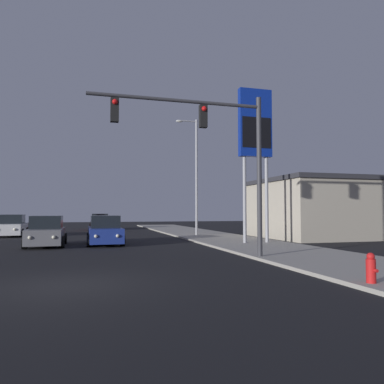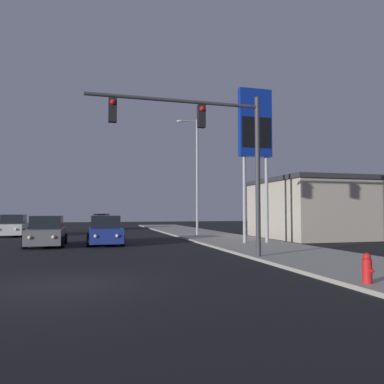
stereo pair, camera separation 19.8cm
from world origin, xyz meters
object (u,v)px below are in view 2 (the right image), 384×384
at_px(car_grey, 47,232).
at_px(car_white, 13,226).
at_px(car_blue, 105,231).
at_px(street_lamp, 196,170).
at_px(car_red, 101,222).
at_px(fire_hydrant, 367,268).
at_px(gas_station_sign, 255,131).
at_px(traffic_light_mast, 212,141).

height_order(car_grey, car_white, same).
relative_size(car_blue, street_lamp, 0.48).
distance_m(car_red, street_lamp, 15.05).
bearing_deg(street_lamp, car_red, 117.99).
bearing_deg(car_white, street_lamp, 163.12).
height_order(street_lamp, fire_hydrant, street_lamp).
xyz_separation_m(street_lamp, gas_station_sign, (1.40, -7.93, 1.50)).
bearing_deg(street_lamp, car_grey, -150.82).
bearing_deg(car_white, fire_hydrant, 116.58).
relative_size(car_red, traffic_light_mast, 0.62).
xyz_separation_m(car_red, car_white, (-6.86, -8.91, 0.00)).
distance_m(car_grey, car_red, 18.74).
xyz_separation_m(car_white, fire_hydrant, (12.51, -23.71, -0.27)).
distance_m(car_white, gas_station_sign, 19.95).
distance_m(street_lamp, gas_station_sign, 8.19).
relative_size(car_blue, gas_station_sign, 0.48).
height_order(car_white, traffic_light_mast, traffic_light_mast).
bearing_deg(gas_station_sign, fire_hydrant, -101.86).
bearing_deg(car_grey, car_blue, -176.37).
distance_m(car_red, car_white, 11.24).
bearing_deg(car_red, car_white, 51.76).
height_order(car_grey, street_lamp, street_lamp).
xyz_separation_m(car_red, street_lamp, (6.76, -12.72, 4.36)).
relative_size(gas_station_sign, fire_hydrant, 11.84).
bearing_deg(fire_hydrant, car_red, 99.83).
height_order(traffic_light_mast, fire_hydrant, traffic_light_mast).
bearing_deg(gas_station_sign, traffic_light_mast, -127.69).
relative_size(car_white, street_lamp, 0.48).
distance_m(car_white, fire_hydrant, 26.81).
bearing_deg(car_grey, traffic_light_mast, 130.04).
height_order(car_red, traffic_light_mast, traffic_light_mast).
xyz_separation_m(car_grey, fire_hydrant, (9.09, -14.20, -0.27)).
bearing_deg(car_grey, fire_hydrant, 122.55).
height_order(car_blue, fire_hydrant, car_blue).
height_order(car_blue, car_red, same).
bearing_deg(car_grey, gas_station_sign, 169.04).
distance_m(traffic_light_mast, gas_station_sign, 7.85).
bearing_deg(gas_station_sign, car_grey, 169.11).
bearing_deg(gas_station_sign, street_lamp, 100.03).
height_order(car_blue, traffic_light_mast, traffic_light_mast).
height_order(car_grey, gas_station_sign, gas_station_sign).
bearing_deg(car_red, street_lamp, 117.37).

